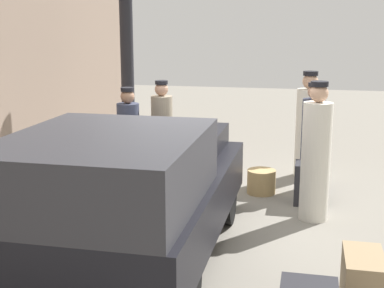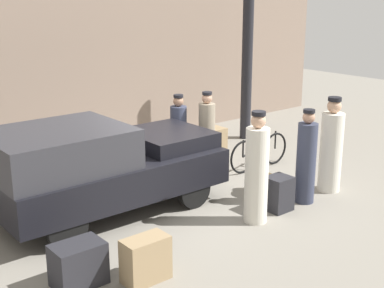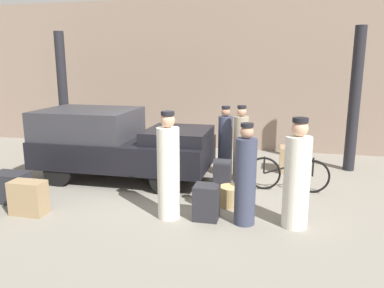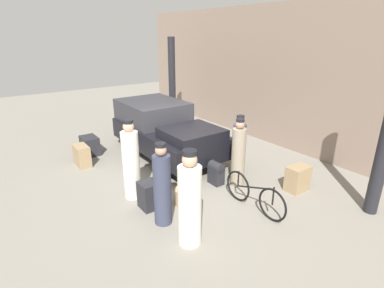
{
  "view_description": "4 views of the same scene",
  "coord_description": "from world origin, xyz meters",
  "px_view_note": "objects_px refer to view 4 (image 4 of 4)",
  "views": [
    {
      "loc": [
        -6.84,
        -1.34,
        2.58
      ],
      "look_at": [
        0.2,
        0.2,
        0.95
      ],
      "focal_mm": 50.0,
      "sensor_mm": 36.0,
      "label": 1
    },
    {
      "loc": [
        -5.8,
        -7.11,
        3.66
      ],
      "look_at": [
        0.2,
        0.2,
        0.95
      ],
      "focal_mm": 50.0,
      "sensor_mm": 36.0,
      "label": 2
    },
    {
      "loc": [
        1.92,
        -7.33,
        2.65
      ],
      "look_at": [
        0.2,
        0.2,
        0.95
      ],
      "focal_mm": 35.0,
      "sensor_mm": 36.0,
      "label": 3
    },
    {
      "loc": [
        5.97,
        -3.99,
        3.58
      ],
      "look_at": [
        0.2,
        0.2,
        0.95
      ],
      "focal_mm": 28.0,
      "sensor_mm": 36.0,
      "label": 4
    }
  ],
  "objects_px": {
    "suitcase_small_leather": "(216,172)",
    "suitcase_tan_flat": "(149,195)",
    "wicker_basket": "(185,196)",
    "conductor_in_dark_uniform": "(239,148)",
    "porter_with_bicycle": "(162,188)",
    "porter_standing_middle": "(238,155)",
    "trunk_large_brown": "(82,156)",
    "truck": "(164,128)",
    "suitcase_black_upright": "(298,178)",
    "porter_lifting_near_truck": "(131,163)",
    "bicycle": "(254,194)",
    "porter_carrying_trunk": "(190,203)",
    "trunk_umber_medium": "(90,146)"
  },
  "relations": [
    {
      "from": "truck",
      "to": "trunk_umber_medium",
      "type": "height_order",
      "value": "truck"
    },
    {
      "from": "porter_lifting_near_truck",
      "to": "suitcase_black_upright",
      "type": "xyz_separation_m",
      "value": [
        2.06,
        3.35,
        -0.55
      ]
    },
    {
      "from": "bicycle",
      "to": "wicker_basket",
      "type": "relative_size",
      "value": 3.83
    },
    {
      "from": "porter_with_bicycle",
      "to": "conductor_in_dark_uniform",
      "type": "bearing_deg",
      "value": 104.57
    },
    {
      "from": "suitcase_black_upright",
      "to": "trunk_large_brown",
      "type": "height_order",
      "value": "suitcase_black_upright"
    },
    {
      "from": "bicycle",
      "to": "trunk_large_brown",
      "type": "height_order",
      "value": "bicycle"
    },
    {
      "from": "trunk_large_brown",
      "to": "porter_carrying_trunk",
      "type": "bearing_deg",
      "value": 6.54
    },
    {
      "from": "porter_lifting_near_truck",
      "to": "suitcase_black_upright",
      "type": "relative_size",
      "value": 3.01
    },
    {
      "from": "truck",
      "to": "trunk_large_brown",
      "type": "distance_m",
      "value": 2.51
    },
    {
      "from": "porter_standing_middle",
      "to": "suitcase_black_upright",
      "type": "height_order",
      "value": "porter_standing_middle"
    },
    {
      "from": "truck",
      "to": "bicycle",
      "type": "relative_size",
      "value": 2.32
    },
    {
      "from": "truck",
      "to": "porter_standing_middle",
      "type": "bearing_deg",
      "value": 8.72
    },
    {
      "from": "bicycle",
      "to": "wicker_basket",
      "type": "distance_m",
      "value": 1.52
    },
    {
      "from": "truck",
      "to": "porter_lifting_near_truck",
      "type": "relative_size",
      "value": 2.1
    },
    {
      "from": "wicker_basket",
      "to": "porter_lifting_near_truck",
      "type": "relative_size",
      "value": 0.24
    },
    {
      "from": "suitcase_small_leather",
      "to": "suitcase_tan_flat",
      "type": "distance_m",
      "value": 1.9
    },
    {
      "from": "suitcase_tan_flat",
      "to": "suitcase_black_upright",
      "type": "bearing_deg",
      "value": 66.68
    },
    {
      "from": "trunk_large_brown",
      "to": "suitcase_tan_flat",
      "type": "xyz_separation_m",
      "value": [
        3.11,
        0.49,
        -0.0
      ]
    },
    {
      "from": "wicker_basket",
      "to": "conductor_in_dark_uniform",
      "type": "distance_m",
      "value": 2.12
    },
    {
      "from": "wicker_basket",
      "to": "porter_standing_middle",
      "type": "relative_size",
      "value": 0.26
    },
    {
      "from": "truck",
      "to": "suitcase_black_upright",
      "type": "bearing_deg",
      "value": 19.95
    },
    {
      "from": "conductor_in_dark_uniform",
      "to": "porter_lifting_near_truck",
      "type": "distance_m",
      "value": 2.85
    },
    {
      "from": "suitcase_tan_flat",
      "to": "trunk_large_brown",
      "type": "bearing_deg",
      "value": -171.05
    },
    {
      "from": "conductor_in_dark_uniform",
      "to": "suitcase_tan_flat",
      "type": "distance_m",
      "value": 2.75
    },
    {
      "from": "truck",
      "to": "porter_with_bicycle",
      "type": "bearing_deg",
      "value": -31.55
    },
    {
      "from": "bicycle",
      "to": "trunk_large_brown",
      "type": "relative_size",
      "value": 2.74
    },
    {
      "from": "porter_carrying_trunk",
      "to": "porter_with_bicycle",
      "type": "distance_m",
      "value": 0.82
    },
    {
      "from": "wicker_basket",
      "to": "trunk_umber_medium",
      "type": "xyz_separation_m",
      "value": [
        -4.17,
        -0.73,
        0.1
      ]
    },
    {
      "from": "wicker_basket",
      "to": "porter_standing_middle",
      "type": "xyz_separation_m",
      "value": [
        0.01,
        1.59,
        0.61
      ]
    },
    {
      "from": "trunk_large_brown",
      "to": "trunk_umber_medium",
      "type": "height_order",
      "value": "trunk_large_brown"
    },
    {
      "from": "bicycle",
      "to": "porter_carrying_trunk",
      "type": "height_order",
      "value": "porter_carrying_trunk"
    },
    {
      "from": "trunk_large_brown",
      "to": "trunk_umber_medium",
      "type": "relative_size",
      "value": 0.94
    },
    {
      "from": "porter_carrying_trunk",
      "to": "suitcase_black_upright",
      "type": "relative_size",
      "value": 2.92
    },
    {
      "from": "bicycle",
      "to": "suitcase_small_leather",
      "type": "xyz_separation_m",
      "value": [
        -1.39,
        0.12,
        -0.05
      ]
    },
    {
      "from": "truck",
      "to": "suitcase_small_leather",
      "type": "bearing_deg",
      "value": 0.72
    },
    {
      "from": "trunk_large_brown",
      "to": "suitcase_tan_flat",
      "type": "bearing_deg",
      "value": 8.95
    },
    {
      "from": "porter_standing_middle",
      "to": "trunk_large_brown",
      "type": "distance_m",
      "value": 4.47
    },
    {
      "from": "truck",
      "to": "wicker_basket",
      "type": "bearing_deg",
      "value": -22.68
    },
    {
      "from": "conductor_in_dark_uniform",
      "to": "suitcase_tan_flat",
      "type": "bearing_deg",
      "value": -88.67
    },
    {
      "from": "truck",
      "to": "suitcase_tan_flat",
      "type": "relative_size",
      "value": 6.46
    },
    {
      "from": "bicycle",
      "to": "suitcase_black_upright",
      "type": "distance_m",
      "value": 1.49
    },
    {
      "from": "porter_with_bicycle",
      "to": "suitcase_tan_flat",
      "type": "xyz_separation_m",
      "value": [
        -0.65,
        0.04,
        -0.48
      ]
    },
    {
      "from": "suitcase_small_leather",
      "to": "suitcase_tan_flat",
      "type": "relative_size",
      "value": 0.97
    },
    {
      "from": "porter_standing_middle",
      "to": "porter_with_bicycle",
      "type": "relative_size",
      "value": 1.01
    },
    {
      "from": "bicycle",
      "to": "conductor_in_dark_uniform",
      "type": "distance_m",
      "value": 1.77
    },
    {
      "from": "porter_standing_middle",
      "to": "wicker_basket",
      "type": "bearing_deg",
      "value": -90.53
    },
    {
      "from": "suitcase_black_upright",
      "to": "suitcase_tan_flat",
      "type": "distance_m",
      "value": 3.56
    },
    {
      "from": "truck",
      "to": "suitcase_black_upright",
      "type": "height_order",
      "value": "truck"
    },
    {
      "from": "porter_with_bicycle",
      "to": "suitcase_small_leather",
      "type": "xyz_separation_m",
      "value": [
        -0.65,
        1.94,
        -0.47
      ]
    },
    {
      "from": "trunk_large_brown",
      "to": "suitcase_black_upright",
      "type": "bearing_deg",
      "value": 39.74
    }
  ]
}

